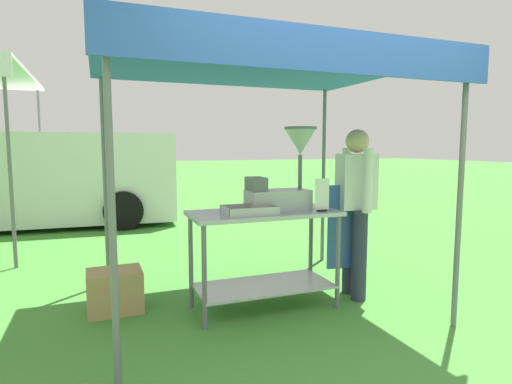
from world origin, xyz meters
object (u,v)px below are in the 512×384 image
vendor (355,204)px  supply_crate (115,291)px  donut_cart (264,240)px  menu_sign (322,197)px  van_white (35,178)px  donut_tray (250,211)px  donut_fryer (285,176)px  stall_canopy (260,70)px

vendor → supply_crate: size_ratio=3.43×
donut_cart → menu_sign: (0.47, -0.19, 0.38)m
van_white → donut_cart: bearing=-64.9°
donut_cart → donut_tray: bearing=-149.1°
donut_fryer → vendor: 0.76m
donut_tray → donut_fryer: bearing=19.5°
supply_crate → van_white: van_white is taller
stall_canopy → donut_cart: (0.00, -0.10, -1.49)m
donut_fryer → donut_cart: bearing=-170.5°
donut_tray → menu_sign: bearing=-7.6°
donut_tray → vendor: vendor is taller
donut_cart → donut_fryer: bearing=9.5°
donut_tray → donut_fryer: donut_fryer is taller
donut_cart → van_white: van_white is taller
van_white → donut_tray: bearing=-66.8°
stall_canopy → donut_tray: bearing=-130.3°
donut_fryer → supply_crate: bearing=166.5°
stall_canopy → vendor: bearing=-8.5°
donut_fryer → menu_sign: 0.38m
donut_tray → donut_cart: bearing=30.9°
supply_crate → menu_sign: bearing=-18.5°
menu_sign → vendor: (0.44, 0.15, -0.10)m
van_white → stall_canopy: bearing=-64.4°
donut_cart → menu_sign: size_ratio=4.55×
menu_sign → van_white: 6.14m
vendor → donut_fryer: bearing=173.7°
donut_fryer → van_white: 5.83m
donut_cart → vendor: vendor is taller
stall_canopy → vendor: 1.53m
menu_sign → vendor: vendor is taller
stall_canopy → menu_sign: stall_canopy is taller
vendor → van_white: (-3.36, 5.25, -0.03)m
donut_fryer → menu_sign: donut_fryer is taller
vendor → donut_cart: bearing=177.5°
stall_canopy → donut_cart: size_ratio=2.12×
stall_canopy → vendor: stall_canopy is taller
menu_sign → supply_crate: bearing=161.5°
donut_tray → donut_fryer: 0.50m
donut_cart → supply_crate: (-1.26, 0.39, -0.44)m
donut_cart → vendor: (0.92, -0.04, 0.28)m
donut_fryer → supply_crate: donut_fryer is taller
donut_tray → van_white: size_ratio=0.09×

